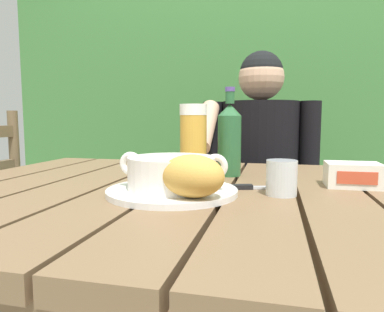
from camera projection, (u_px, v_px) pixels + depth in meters
The scene contains 12 objects.
dining_table at pixel (198, 228), 0.81m from camera, with size 1.29×0.95×0.77m.
hedge_backdrop at pixel (281, 79), 2.44m from camera, with size 3.24×0.95×2.40m.
chair_near_diner at pixel (260, 214), 1.69m from camera, with size 0.42×0.44×0.95m.
person_eating at pixel (258, 170), 1.47m from camera, with size 0.48×0.47×1.21m.
serving_plate at pixel (172, 191), 0.73m from camera, with size 0.27×0.27×0.01m.
soup_bowl at pixel (172, 172), 0.73m from camera, with size 0.23×0.18×0.07m.
bread_roll at pixel (192, 176), 0.64m from camera, with size 0.14×0.12×0.08m.
beer_glass at pixel (193, 141), 0.92m from camera, with size 0.07×0.07×0.19m.
beer_bottle at pixel (229, 139), 0.96m from camera, with size 0.06×0.06×0.24m.
water_glass_small at pixel (282, 178), 0.72m from camera, with size 0.06×0.06×0.07m.
butter_tub at pixel (353, 175), 0.81m from camera, with size 0.12×0.09×0.06m.
table_knife at pixel (251, 187), 0.78m from camera, with size 0.16×0.06×0.01m.
Camera 1 is at (0.17, -0.77, 0.93)m, focal length 32.80 mm.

